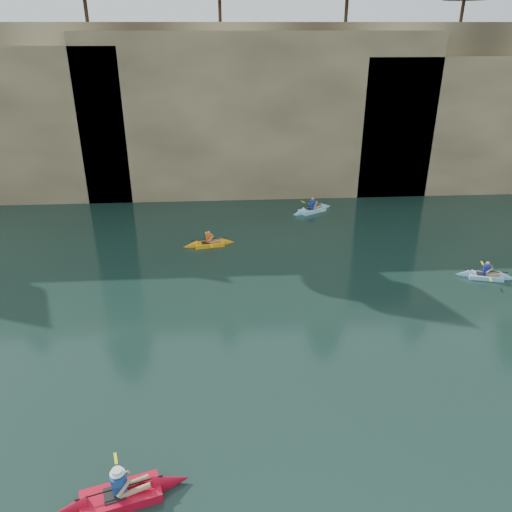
{
  "coord_description": "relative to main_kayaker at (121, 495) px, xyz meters",
  "views": [
    {
      "loc": [
        -0.64,
        -12.41,
        11.44
      ],
      "look_at": [
        0.59,
        5.56,
        3.0
      ],
      "focal_mm": 35.0,
      "sensor_mm": 36.0,
      "label": 1
    }
  ],
  "objects": [
    {
      "name": "kayaker_orange",
      "position": [
        2.04,
        16.5,
        -0.04
      ],
      "size": [
        2.99,
        2.18,
        1.11
      ],
      "rotation": [
        0.0,
        0.0,
        0.19
      ],
      "color": "#FFA210",
      "rests_on": "ground"
    },
    {
      "name": "ground",
      "position": [
        3.56,
        3.0,
        -0.18
      ],
      "size": [
        160.0,
        160.0,
        0.0
      ],
      "primitive_type": "plane",
      "color": "black",
      "rests_on": "ground"
    },
    {
      "name": "cliff",
      "position": [
        3.56,
        33.0,
        5.82
      ],
      "size": [
        70.0,
        16.0,
        12.0
      ],
      "primitive_type": "cube",
      "color": "tan",
      "rests_on": "ground"
    },
    {
      "name": "sea_cave_center",
      "position": [
        -0.44,
        24.95,
        1.42
      ],
      "size": [
        3.5,
        1.0,
        3.2
      ],
      "primitive_type": "cube",
      "color": "black",
      "rests_on": "ground"
    },
    {
      "name": "sea_cave_east",
      "position": [
        13.56,
        24.95,
        2.07
      ],
      "size": [
        5.0,
        1.0,
        4.5
      ],
      "primitive_type": "cube",
      "color": "black",
      "rests_on": "ground"
    },
    {
      "name": "cliff_slab_center",
      "position": [
        5.56,
        25.6,
        5.52
      ],
      "size": [
        24.0,
        2.4,
        11.4
      ],
      "primitive_type": "cube",
      "color": "tan",
      "rests_on": "ground"
    },
    {
      "name": "kayaker_ltblue_mid",
      "position": [
        8.81,
        21.66,
        -0.03
      ],
      "size": [
        3.18,
        2.25,
        1.23
      ],
      "rotation": [
        0.0,
        0.0,
        0.52
      ],
      "color": "#94DEF8",
      "rests_on": "ground"
    },
    {
      "name": "kayaker_ltblue_near",
      "position": [
        15.72,
        11.63,
        -0.04
      ],
      "size": [
        2.9,
        2.16,
        1.11
      ],
      "rotation": [
        0.0,
        0.0,
        -0.25
      ],
      "color": "#8CC4EA",
      "rests_on": "ground"
    },
    {
      "name": "main_kayaker",
      "position": [
        0.0,
        0.0,
        0.0
      ],
      "size": [
        3.75,
        2.4,
        1.36
      ],
      "rotation": [
        0.0,
        0.0,
        0.28
      ],
      "color": "red",
      "rests_on": "ground"
    }
  ]
}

